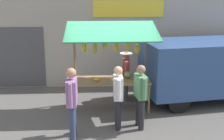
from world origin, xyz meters
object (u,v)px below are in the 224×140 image
object	(u,v)px
parked_van	(209,65)
market_stall	(112,57)
vendor_with_sunhat	(126,72)
shopper_in_grey_tee	(72,98)
shopper_with_shopping_bag	(140,92)
shopper_with_ponytail	(118,93)

from	to	relation	value
parked_van	market_stall	bearing A→B (deg)	1.63
market_stall	parked_van	world-z (taller)	market_stall
market_stall	parked_van	distance (m)	3.16
vendor_with_sunhat	shopper_in_grey_tee	world-z (taller)	shopper_in_grey_tee
market_stall	shopper_with_shopping_bag	world-z (taller)	market_stall
market_stall	shopper_in_grey_tee	world-z (taller)	market_stall
shopper_with_shopping_bag	shopper_in_grey_tee	bearing A→B (deg)	97.22
market_stall	vendor_with_sunhat	distance (m)	1.08
market_stall	shopper_in_grey_tee	distance (m)	2.13
vendor_with_sunhat	shopper_with_ponytail	bearing A→B (deg)	-5.71
shopper_in_grey_tee	shopper_with_shopping_bag	world-z (taller)	shopper_in_grey_tee
shopper_in_grey_tee	vendor_with_sunhat	bearing A→B (deg)	-29.65
parked_van	shopper_with_shopping_bag	bearing A→B (deg)	29.25
shopper_in_grey_tee	shopper_with_shopping_bag	distance (m)	1.71
shopper_with_shopping_bag	parked_van	xyz separation A→B (m)	(-2.44, -1.88, 0.17)
vendor_with_sunhat	shopper_with_shopping_bag	distance (m)	2.05
market_stall	shopper_in_grey_tee	xyz separation A→B (m)	(1.01, 1.79, -0.54)
vendor_with_sunhat	parked_van	distance (m)	2.60
shopper_with_ponytail	parked_van	bearing A→B (deg)	-57.08
market_stall	shopper_with_ponytail	distance (m)	1.46
shopper_with_shopping_bag	parked_van	size ratio (longest dim) A/B	0.35
shopper_with_ponytail	parked_van	size ratio (longest dim) A/B	0.35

